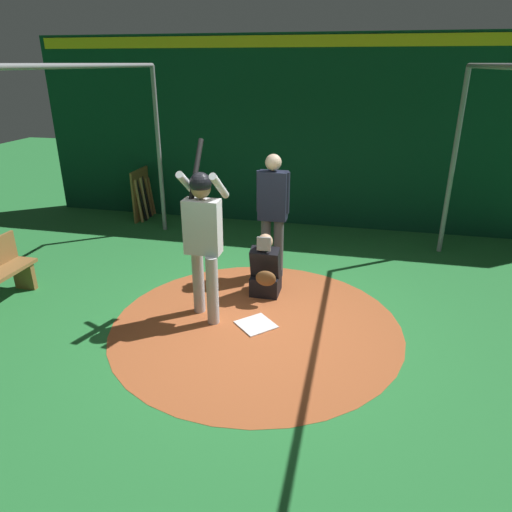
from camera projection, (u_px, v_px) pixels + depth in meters
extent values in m
plane|color=#287A38|center=(256.00, 325.00, 5.88)|extent=(26.82, 26.82, 0.00)
cylinder|color=#AD562D|center=(256.00, 325.00, 5.88)|extent=(3.64, 3.64, 0.01)
cube|color=white|center=(256.00, 324.00, 5.87)|extent=(0.59, 0.59, 0.01)
cylinder|color=#B3B3B7|center=(212.00, 291.00, 5.77)|extent=(0.15, 0.15, 0.90)
cylinder|color=#B3B3B7|center=(198.00, 280.00, 6.04)|extent=(0.15, 0.15, 0.90)
cube|color=silver|center=(203.00, 227.00, 5.61)|extent=(0.22, 0.44, 0.68)
cylinder|color=silver|center=(219.00, 186.00, 5.47)|extent=(0.54, 0.09, 0.42)
cylinder|color=silver|center=(188.00, 184.00, 5.55)|extent=(0.54, 0.09, 0.42)
sphere|color=#9E704C|center=(201.00, 189.00, 5.42)|extent=(0.23, 0.23, 0.23)
sphere|color=black|center=(200.00, 183.00, 5.40)|extent=(0.26, 0.26, 0.26)
cylinder|color=black|center=(196.00, 172.00, 5.59)|extent=(0.54, 0.06, 0.73)
cube|color=black|center=(266.00, 284.00, 6.65)|extent=(0.40, 0.40, 0.28)
cube|color=black|center=(265.00, 262.00, 6.48)|extent=(0.30, 0.40, 0.46)
sphere|color=tan|center=(265.00, 242.00, 6.34)|extent=(0.21, 0.21, 0.21)
cube|color=gray|center=(264.00, 244.00, 6.26)|extent=(0.03, 0.19, 0.19)
ellipsoid|color=brown|center=(265.00, 278.00, 6.26)|extent=(0.12, 0.28, 0.22)
cylinder|color=#4C4C51|center=(279.00, 248.00, 7.08)|extent=(0.15, 0.15, 0.91)
cylinder|color=#4C4C51|center=(266.00, 247.00, 7.12)|extent=(0.15, 0.15, 0.91)
cube|color=#1E2338|center=(273.00, 196.00, 6.79)|extent=(0.22, 0.42, 0.72)
cylinder|color=#1E2338|center=(287.00, 193.00, 6.72)|extent=(0.09, 0.09, 0.61)
cylinder|color=#1E2338|center=(259.00, 191.00, 6.81)|extent=(0.09, 0.09, 0.61)
sphere|color=beige|center=(273.00, 162.00, 6.60)|extent=(0.24, 0.24, 0.24)
cube|color=#0C3D26|center=(304.00, 134.00, 8.98)|extent=(0.20, 10.82, 3.58)
cube|color=yellow|center=(307.00, 41.00, 8.25)|extent=(0.03, 10.60, 0.20)
cylinder|color=gray|center=(159.00, 153.00, 8.69)|extent=(0.08, 0.08, 3.03)
cylinder|color=gray|center=(453.00, 165.00, 7.62)|extent=(0.08, 0.08, 3.03)
cylinder|color=gray|center=(33.00, 66.00, 5.24)|extent=(6.36, 0.07, 0.07)
cube|color=olive|center=(146.00, 192.00, 9.92)|extent=(1.18, 0.04, 1.05)
cylinder|color=tan|center=(158.00, 191.00, 10.39)|extent=(0.06, 0.16, 0.85)
cylinder|color=olive|center=(156.00, 193.00, 10.29)|extent=(0.06, 0.17, 0.82)
cylinder|color=tan|center=(153.00, 192.00, 10.16)|extent=(0.06, 0.16, 0.91)
cylinder|color=olive|center=(151.00, 196.00, 10.07)|extent=(0.06, 0.15, 0.81)
cylinder|color=olive|center=(149.00, 197.00, 9.96)|extent=(0.06, 0.14, 0.82)
cylinder|color=black|center=(146.00, 197.00, 9.84)|extent=(0.06, 0.18, 0.89)
cylinder|color=tan|center=(144.00, 199.00, 9.73)|extent=(0.06, 0.15, 0.88)
cylinder|color=black|center=(141.00, 200.00, 9.62)|extent=(0.06, 0.21, 0.90)
cylinder|color=tan|center=(139.00, 201.00, 9.52)|extent=(0.06, 0.15, 0.89)
cube|color=olive|center=(24.00, 276.00, 6.77)|extent=(0.08, 0.32, 0.40)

